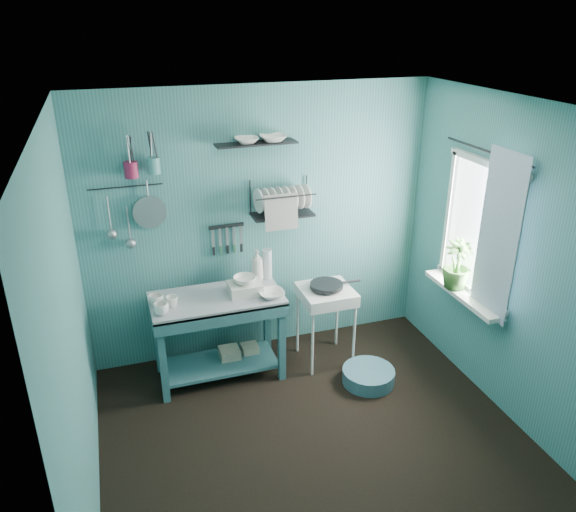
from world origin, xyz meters
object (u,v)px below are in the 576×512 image
object	(u,v)px
work_counter	(219,337)
mug_mid	(172,302)
utensil_cup_magenta	(131,170)
floor_basin	(368,376)
frying_pan	(327,285)
utensil_cup_teal	(153,166)
potted_plant	(457,265)
mug_right	(157,300)
soap_bottle	(257,265)
wash_tub	(245,288)
storage_tin_large	(230,359)
mug_left	(161,309)
colander	(150,212)
water_bottle	(267,264)
storage_tin_small	(250,354)
dish_rack	(282,199)
hotplate_stand	(325,325)

from	to	relation	value
work_counter	mug_mid	distance (m)	0.59
utensil_cup_magenta	floor_basin	distance (m)	2.69
frying_pan	utensil_cup_magenta	distance (m)	1.95
utensil_cup_teal	potted_plant	distance (m)	2.69
mug_right	soap_bottle	size ratio (longest dim) A/B	0.41
wash_tub	work_counter	bearing A→B (deg)	175.43
work_counter	storage_tin_large	world-z (taller)	work_counter
mug_mid	frying_pan	size ratio (longest dim) A/B	0.33
utensil_cup_magenta	mug_left	bearing A→B (deg)	-79.61
utensil_cup_teal	potted_plant	xyz separation A→B (m)	(2.39, -0.87, -0.85)
potted_plant	colander	bearing A→B (deg)	159.86
soap_bottle	wash_tub	bearing A→B (deg)	-127.69
mug_mid	water_bottle	bearing A→B (deg)	17.28
colander	storage_tin_small	xyz separation A→B (m)	(0.76, -0.28, -1.39)
mug_left	utensil_cup_magenta	bearing A→B (deg)	100.39
utensil_cup_magenta	potted_plant	world-z (taller)	utensil_cup_magenta
frying_pan	utensil_cup_teal	world-z (taller)	utensil_cup_teal
mug_mid	colander	size ratio (longest dim) A/B	0.36
mug_right	soap_bottle	bearing A→B (deg)	12.26
soap_bottle	utensil_cup_magenta	xyz separation A→B (m)	(-0.99, 0.13, 0.93)
frying_pan	colander	bearing A→B (deg)	163.77
mug_left	water_bottle	size ratio (longest dim) A/B	0.44
water_bottle	floor_basin	size ratio (longest dim) A/B	0.60
mug_mid	dish_rack	distance (m)	1.31
potted_plant	frying_pan	bearing A→B (deg)	154.56
wash_tub	utensil_cup_magenta	size ratio (longest dim) A/B	2.15
soap_bottle	storage_tin_small	xyz separation A→B (m)	(-0.12, -0.12, -0.85)
wash_tub	frying_pan	xyz separation A→B (m)	(0.74, -0.04, -0.07)
mug_left	hotplate_stand	size ratio (longest dim) A/B	0.17
mug_mid	frying_pan	world-z (taller)	mug_mid
mug_mid	wash_tub	size ratio (longest dim) A/B	0.36
dish_rack	storage_tin_large	xyz separation A→B (m)	(-0.59, -0.23, -1.41)
work_counter	utensil_cup_teal	size ratio (longest dim) A/B	8.67
mug_left	hotplate_stand	world-z (taller)	mug_left
wash_tub	colander	world-z (taller)	colander
utensil_cup_magenta	utensil_cup_teal	world-z (taller)	utensil_cup_teal
mug_left	wash_tub	world-z (taller)	wash_tub
mug_mid	utensil_cup_teal	size ratio (longest dim) A/B	0.77
colander	utensil_cup_magenta	bearing A→B (deg)	-164.97
floor_basin	mug_left	bearing A→B (deg)	167.81
wash_tub	frying_pan	bearing A→B (deg)	-3.03
floor_basin	utensil_cup_teal	bearing A→B (deg)	151.98
hotplate_stand	utensil_cup_magenta	world-z (taller)	utensil_cup_magenta
mug_left	storage_tin_small	size ratio (longest dim) A/B	0.61
mug_mid	storage_tin_large	world-z (taller)	mug_mid
soap_bottle	frying_pan	world-z (taller)	soap_bottle
dish_rack	colander	bearing A→B (deg)	-177.68
work_counter	colander	size ratio (longest dim) A/B	4.03
mug_mid	work_counter	bearing A→B (deg)	8.97
mug_mid	floor_basin	xyz separation A→B (m)	(1.61, -0.47, -0.78)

